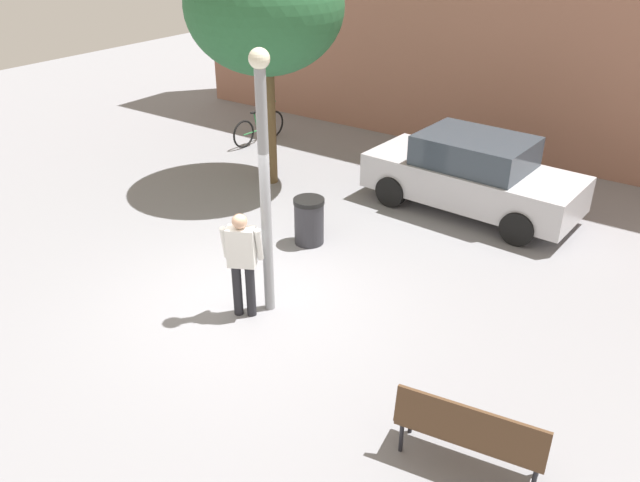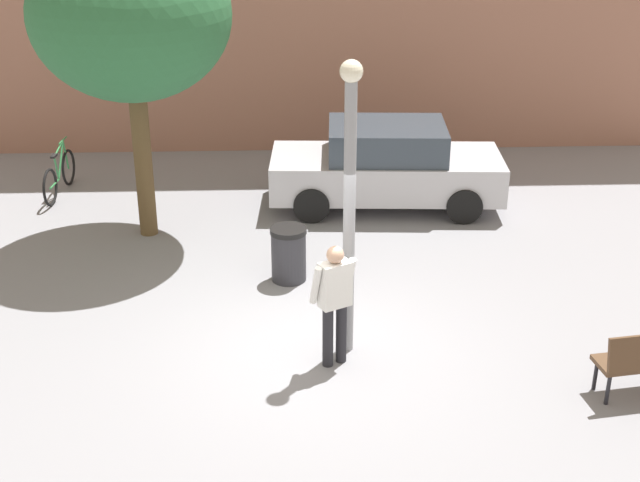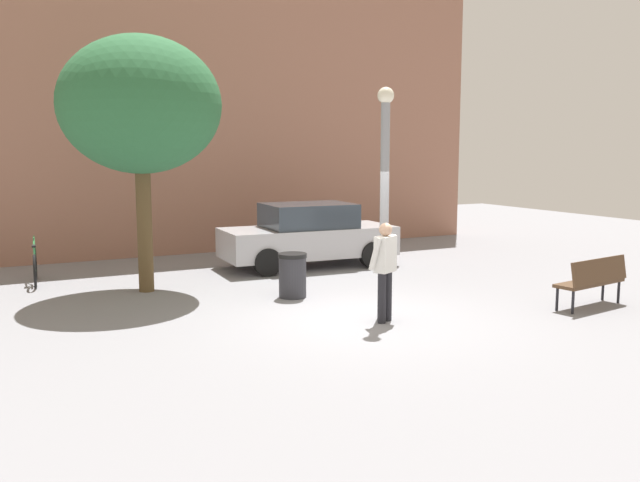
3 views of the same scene
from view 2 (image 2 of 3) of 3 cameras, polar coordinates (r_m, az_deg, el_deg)
ground_plane at (r=11.94m, az=-0.02°, el=-6.85°), size 36.00×36.00×0.00m
lamppost at (r=10.92m, az=1.92°, el=3.02°), size 0.28×0.28×3.90m
person_by_lamppost at (r=11.12m, az=0.96°, el=-3.65°), size 0.63×0.48×1.67m
plaza_tree at (r=14.49m, az=-12.15°, el=14.03°), size 3.18×3.18×5.08m
bicycle_green at (r=17.57m, az=-16.48°, el=4.08°), size 0.21×1.81×0.97m
parked_car_silver at (r=16.25m, az=4.30°, el=4.87°), size 4.29×2.00×1.55m
trash_bin at (r=13.51m, az=-2.04°, el=-0.83°), size 0.56×0.56×0.87m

